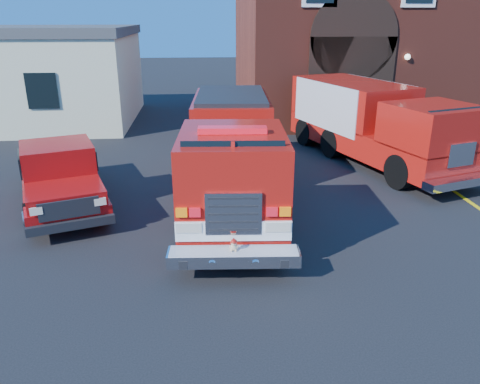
{
  "coord_description": "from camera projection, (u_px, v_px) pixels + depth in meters",
  "views": [
    {
      "loc": [
        -0.8,
        -10.37,
        4.76
      ],
      "look_at": [
        0.0,
        -1.2,
        1.3
      ],
      "focal_mm": 35.0,
      "sensor_mm": 36.0,
      "label": 1
    }
  ],
  "objects": [
    {
      "name": "pickup_truck",
      "position": [
        60.0,
        175.0,
        12.45
      ],
      "size": [
        3.51,
        5.58,
        1.72
      ],
      "color": "black",
      "rests_on": "ground"
    },
    {
      "name": "side_building",
      "position": [
        24.0,
        74.0,
        22.02
      ],
      "size": [
        10.2,
        8.2,
        4.35
      ],
      "color": "beige",
      "rests_on": "ground"
    },
    {
      "name": "parking_stripe_near",
      "position": [
        468.0,
        201.0,
        12.86
      ],
      "size": [
        0.12,
        3.0,
        0.01
      ],
      "primitive_type": "cube",
      "color": "yellow",
      "rests_on": "ground"
    },
    {
      "name": "parking_stripe_mid",
      "position": [
        420.0,
        168.0,
        15.66
      ],
      "size": [
        0.12,
        3.0,
        0.01
      ],
      "primitive_type": "cube",
      "color": "yellow",
      "rests_on": "ground"
    },
    {
      "name": "secondary_truck",
      "position": [
        373.0,
        121.0,
        16.02
      ],
      "size": [
        4.73,
        8.31,
        2.58
      ],
      "color": "black",
      "rests_on": "ground"
    },
    {
      "name": "ground",
      "position": [
        236.0,
        225.0,
        11.41
      ],
      "size": [
        100.0,
        100.0,
        0.0
      ],
      "primitive_type": "plane",
      "color": "black",
      "rests_on": "ground"
    },
    {
      "name": "fire_station",
      "position": [
        391.0,
        27.0,
        23.68
      ],
      "size": [
        15.2,
        10.2,
        8.45
      ],
      "color": "maroon",
      "rests_on": "ground"
    },
    {
      "name": "fire_engine",
      "position": [
        232.0,
        152.0,
        12.5
      ],
      "size": [
        2.9,
        8.65,
        2.62
      ],
      "color": "black",
      "rests_on": "ground"
    },
    {
      "name": "parking_stripe_far",
      "position": [
        386.0,
        145.0,
        18.46
      ],
      "size": [
        0.12,
        3.0,
        0.01
      ],
      "primitive_type": "cube",
      "color": "yellow",
      "rests_on": "ground"
    }
  ]
}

